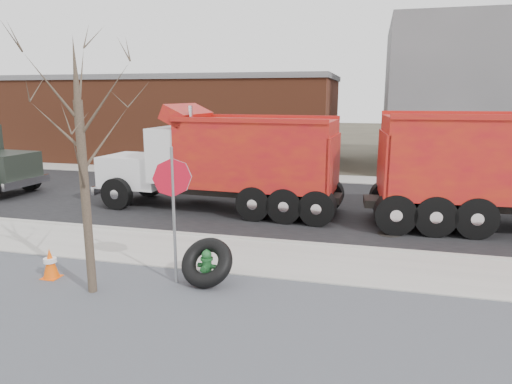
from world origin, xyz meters
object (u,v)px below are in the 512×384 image
(fire_hydrant, at_px, (207,268))
(dump_truck_red_b, at_px, (226,158))
(stop_sign, at_px, (173,193))
(truck_tire, at_px, (207,262))

(fire_hydrant, relative_size, dump_truck_red_b, 0.09)
(stop_sign, bearing_deg, truck_tire, -1.00)
(stop_sign, xyz_separation_m, dump_truck_red_b, (-0.95, 6.57, -0.15))
(fire_hydrant, height_order, dump_truck_red_b, dump_truck_red_b)
(truck_tire, distance_m, dump_truck_red_b, 6.78)
(stop_sign, distance_m, dump_truck_red_b, 6.64)
(fire_hydrant, xyz_separation_m, dump_truck_red_b, (-1.58, 6.33, 1.55))
(truck_tire, bearing_deg, stop_sign, -168.55)
(truck_tire, height_order, dump_truck_red_b, dump_truck_red_b)
(truck_tire, height_order, stop_sign, stop_sign)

